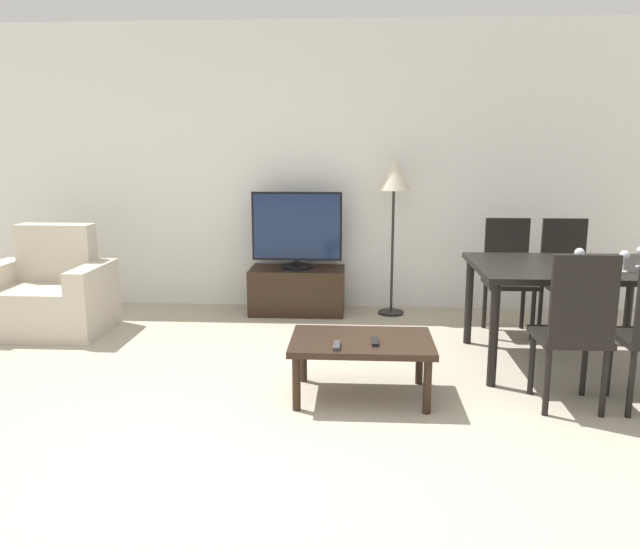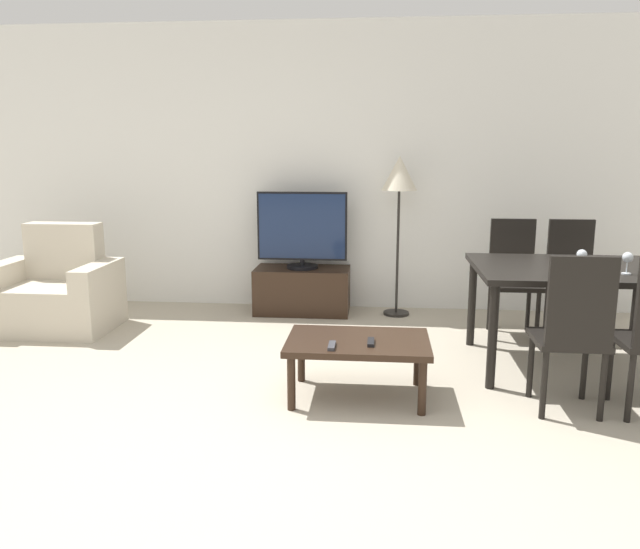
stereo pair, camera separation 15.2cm
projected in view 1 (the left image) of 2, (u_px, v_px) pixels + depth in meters
ground_plane at (220, 473)px, 3.01m from camera, size 18.00×18.00×0.00m
wall_back at (290, 168)px, 5.98m from camera, size 7.92×0.06×2.70m
armchair at (48, 296)px, 5.30m from camera, size 1.01×0.73×0.89m
tv_stand at (297, 290)px, 5.91m from camera, size 0.89×0.46×0.43m
tv at (297, 230)px, 5.80m from camera, size 0.84×0.29×0.72m
coffee_table at (362, 346)px, 3.87m from camera, size 0.88×0.59×0.38m
dining_table at (571, 275)px, 4.40m from camera, size 1.36×1.04×0.73m
dining_chair_near at (575, 326)px, 3.62m from camera, size 0.40×0.40×0.96m
dining_chair_far at (565, 271)px, 5.23m from camera, size 0.40×0.40×0.96m
dining_chair_far_left at (508, 271)px, 5.25m from camera, size 0.40×0.40×0.96m
floor_lamp at (394, 180)px, 5.66m from camera, size 0.32×0.32×1.47m
remote_primary at (337, 346)px, 3.70m from camera, size 0.04×0.15×0.02m
remote_secondary at (375, 342)px, 3.78m from camera, size 0.04×0.15×0.02m
wine_glass_left at (624, 257)px, 4.11m from camera, size 0.07×0.07×0.15m
wine_glass_center at (579, 254)px, 4.21m from camera, size 0.07×0.07×0.15m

